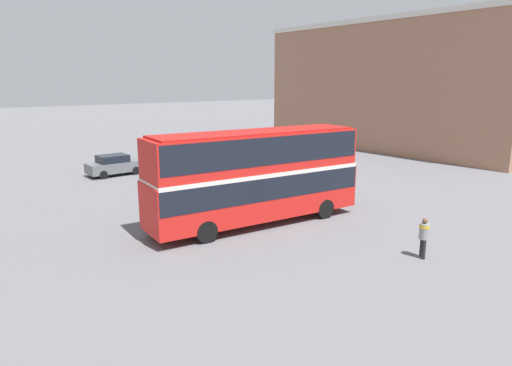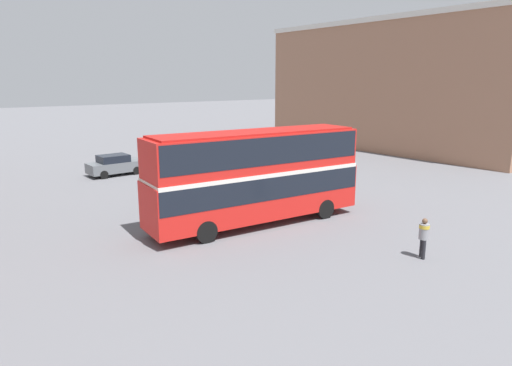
{
  "view_description": "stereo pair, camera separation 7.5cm",
  "coord_description": "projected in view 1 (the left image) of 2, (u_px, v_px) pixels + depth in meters",
  "views": [
    {
      "loc": [
        -15.21,
        -17.94,
        7.26
      ],
      "look_at": [
        -1.32,
        -0.21,
        2.16
      ],
      "focal_mm": 32.0,
      "sensor_mm": 36.0,
      "label": 1
    },
    {
      "loc": [
        -15.15,
        -17.99,
        7.26
      ],
      "look_at": [
        -1.32,
        -0.21,
        2.16
      ],
      "focal_mm": 32.0,
      "sensor_mm": 36.0,
      "label": 2
    }
  ],
  "objects": [
    {
      "name": "parked_car_side_street",
      "position": [
        271.0,
        160.0,
        37.83
      ],
      "size": [
        4.36,
        2.31,
        1.48
      ],
      "rotation": [
        0.0,
        0.0,
        0.11
      ],
      "color": "silver",
      "rests_on": "ground_plane"
    },
    {
      "name": "double_decker_bus",
      "position": [
        256.0,
        172.0,
        22.97
      ],
      "size": [
        11.58,
        3.69,
        4.8
      ],
      "rotation": [
        0.0,
        0.0,
        -0.1
      ],
      "color": "red",
      "rests_on": "ground_plane"
    },
    {
      "name": "pedestrian_foreground",
      "position": [
        424.0,
        234.0,
        18.83
      ],
      "size": [
        0.59,
        0.59,
        1.72
      ],
      "rotation": [
        0.0,
        0.0,
        2.47
      ],
      "color": "#232328",
      "rests_on": "ground_plane"
    },
    {
      "name": "parked_car_kerb_near",
      "position": [
        204.0,
        154.0,
        41.01
      ],
      "size": [
        4.22,
        2.09,
        1.45
      ],
      "rotation": [
        0.0,
        0.0,
        -0.1
      ],
      "color": "navy",
      "rests_on": "ground_plane"
    },
    {
      "name": "parked_car_kerb_far",
      "position": [
        115.0,
        165.0,
        35.45
      ],
      "size": [
        4.27,
        1.95,
        1.6
      ],
      "rotation": [
        0.0,
        0.0,
        0.03
      ],
      "color": "slate",
      "rests_on": "ground_plane"
    },
    {
      "name": "ground_plane",
      "position": [
        273.0,
        218.0,
        24.53
      ],
      "size": [
        240.0,
        240.0,
        0.0
      ],
      "primitive_type": "plane",
      "color": "slate"
    },
    {
      "name": "building_row_right",
      "position": [
        395.0,
        86.0,
        48.71
      ],
      "size": [
        9.47,
        29.23,
        13.31
      ],
      "color": "#9E7056",
      "rests_on": "ground_plane"
    }
  ]
}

